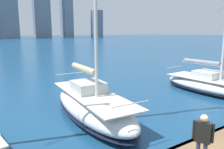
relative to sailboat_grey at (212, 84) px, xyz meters
name	(u,v)px	position (x,y,z in m)	size (l,w,h in m)	color
sailboat_grey	(212,84)	(0.00, 0.00, 0.00)	(3.33, 7.85, 9.32)	silver
sailboat_tan	(92,104)	(9.92, -0.46, 0.18)	(2.96, 7.91, 12.80)	white
person_black_shirt	(203,136)	(9.65, 5.86, 0.96)	(0.35, 0.54, 1.59)	#2D3347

